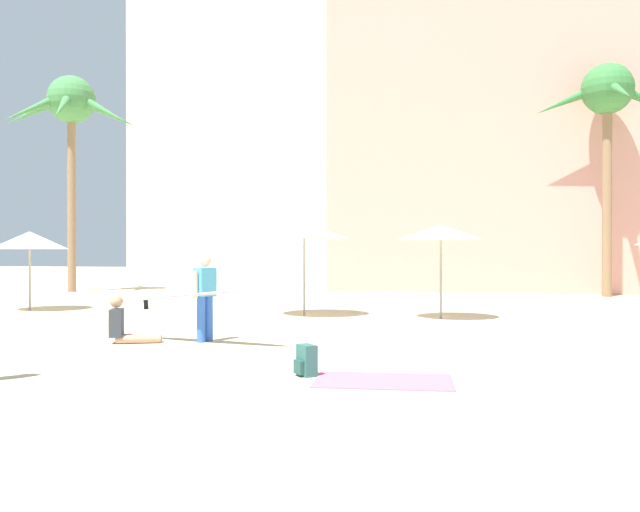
{
  "coord_description": "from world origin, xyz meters",
  "views": [
    {
      "loc": [
        2.3,
        -5.23,
        1.68
      ],
      "look_at": [
        -0.07,
        6.93,
        1.59
      ],
      "focal_mm": 37.17,
      "sensor_mm": 36.0,
      "label": 1
    }
  ],
  "objects_px": {
    "cafe_umbrella_0": "(441,232)",
    "beach_towel": "(384,381)",
    "palm_tree_far_left": "(607,101)",
    "palm_tree_left": "(71,111)",
    "person_far_left": "(202,294)",
    "cafe_umbrella_1": "(304,231)",
    "person_near_left": "(126,326)",
    "backpack": "(306,361)",
    "cafe_umbrella_2": "(30,240)"
  },
  "relations": [
    {
      "from": "cafe_umbrella_0",
      "to": "beach_towel",
      "type": "xyz_separation_m",
      "value": [
        -0.63,
        -8.18,
        -2.14
      ]
    },
    {
      "from": "palm_tree_far_left",
      "to": "palm_tree_left",
      "type": "relative_size",
      "value": 0.96
    },
    {
      "from": "palm_tree_far_left",
      "to": "person_far_left",
      "type": "distance_m",
      "value": 18.75
    },
    {
      "from": "cafe_umbrella_1",
      "to": "person_near_left",
      "type": "distance_m",
      "value": 6.32
    },
    {
      "from": "backpack",
      "to": "person_near_left",
      "type": "relative_size",
      "value": 0.43
    },
    {
      "from": "palm_tree_far_left",
      "to": "backpack",
      "type": "distance_m",
      "value": 20.1
    },
    {
      "from": "person_far_left",
      "to": "beach_towel",
      "type": "bearing_deg",
      "value": -16.1
    },
    {
      "from": "cafe_umbrella_1",
      "to": "person_near_left",
      "type": "bearing_deg",
      "value": -110.4
    },
    {
      "from": "beach_towel",
      "to": "person_far_left",
      "type": "height_order",
      "value": "person_far_left"
    },
    {
      "from": "backpack",
      "to": "cafe_umbrella_1",
      "type": "bearing_deg",
      "value": -116.7
    },
    {
      "from": "cafe_umbrella_2",
      "to": "palm_tree_far_left",
      "type": "bearing_deg",
      "value": 27.43
    },
    {
      "from": "cafe_umbrella_1",
      "to": "beach_towel",
      "type": "xyz_separation_m",
      "value": [
        2.88,
        -8.32,
        -2.19
      ]
    },
    {
      "from": "palm_tree_left",
      "to": "person_far_left",
      "type": "bearing_deg",
      "value": -50.86
    },
    {
      "from": "backpack",
      "to": "beach_towel",
      "type": "bearing_deg",
      "value": 130.84
    },
    {
      "from": "palm_tree_far_left",
      "to": "cafe_umbrella_1",
      "type": "distance_m",
      "value": 14.02
    },
    {
      "from": "palm_tree_left",
      "to": "person_near_left",
      "type": "xyz_separation_m",
      "value": [
        9.53,
        -13.68,
        -7.17
      ]
    },
    {
      "from": "palm_tree_far_left",
      "to": "cafe_umbrella_1",
      "type": "xyz_separation_m",
      "value": [
        -9.41,
        -9.11,
        -4.99
      ]
    },
    {
      "from": "palm_tree_far_left",
      "to": "cafe_umbrella_2",
      "type": "bearing_deg",
      "value": -152.57
    },
    {
      "from": "palm_tree_far_left",
      "to": "backpack",
      "type": "bearing_deg",
      "value": -113.78
    },
    {
      "from": "person_near_left",
      "to": "cafe_umbrella_2",
      "type": "bearing_deg",
      "value": 115.91
    },
    {
      "from": "palm_tree_far_left",
      "to": "cafe_umbrella_2",
      "type": "distance_m",
      "value": 20.32
    },
    {
      "from": "person_near_left",
      "to": "beach_towel",
      "type": "bearing_deg",
      "value": -48.27
    },
    {
      "from": "beach_towel",
      "to": "person_far_left",
      "type": "distance_m",
      "value": 4.78
    },
    {
      "from": "person_far_left",
      "to": "cafe_umbrella_0",
      "type": "bearing_deg",
      "value": 74.08
    },
    {
      "from": "cafe_umbrella_0",
      "to": "cafe_umbrella_2",
      "type": "height_order",
      "value": "cafe_umbrella_0"
    },
    {
      "from": "person_far_left",
      "to": "cafe_umbrella_1",
      "type": "bearing_deg",
      "value": 105.4
    },
    {
      "from": "beach_towel",
      "to": "palm_tree_far_left",
      "type": "bearing_deg",
      "value": 69.45
    },
    {
      "from": "palm_tree_far_left",
      "to": "person_far_left",
      "type": "xyz_separation_m",
      "value": [
        -10.16,
        -14.45,
        -6.3
      ]
    },
    {
      "from": "backpack",
      "to": "person_far_left",
      "type": "relative_size",
      "value": 0.14
    },
    {
      "from": "beach_towel",
      "to": "backpack",
      "type": "distance_m",
      "value": 1.1
    },
    {
      "from": "beach_towel",
      "to": "backpack",
      "type": "xyz_separation_m",
      "value": [
        -1.07,
        0.19,
        0.19
      ]
    },
    {
      "from": "cafe_umbrella_1",
      "to": "palm_tree_far_left",
      "type": "bearing_deg",
      "value": 44.08
    },
    {
      "from": "cafe_umbrella_1",
      "to": "beach_towel",
      "type": "height_order",
      "value": "cafe_umbrella_1"
    },
    {
      "from": "cafe_umbrella_0",
      "to": "beach_towel",
      "type": "distance_m",
      "value": 8.48
    },
    {
      "from": "person_near_left",
      "to": "palm_tree_left",
      "type": "bearing_deg",
      "value": 104.76
    },
    {
      "from": "person_near_left",
      "to": "cafe_umbrella_0",
      "type": "bearing_deg",
      "value": 24.43
    },
    {
      "from": "cafe_umbrella_0",
      "to": "cafe_umbrella_2",
      "type": "xyz_separation_m",
      "value": [
        -11.52,
        0.2,
        -0.16
      ]
    },
    {
      "from": "palm_tree_left",
      "to": "cafe_umbrella_0",
      "type": "height_order",
      "value": "palm_tree_left"
    },
    {
      "from": "palm_tree_left",
      "to": "backpack",
      "type": "distance_m",
      "value": 22.25
    },
    {
      "from": "cafe_umbrella_0",
      "to": "person_far_left",
      "type": "xyz_separation_m",
      "value": [
        -4.25,
        -5.2,
        -1.26
      ]
    },
    {
      "from": "person_far_left",
      "to": "palm_tree_far_left",
      "type": "bearing_deg",
      "value": 78.25
    },
    {
      "from": "cafe_umbrella_2",
      "to": "person_far_left",
      "type": "xyz_separation_m",
      "value": [
        7.27,
        -5.4,
        -1.09
      ]
    },
    {
      "from": "palm_tree_left",
      "to": "person_far_left",
      "type": "relative_size",
      "value": 2.88
    },
    {
      "from": "palm_tree_far_left",
      "to": "palm_tree_left",
      "type": "height_order",
      "value": "palm_tree_left"
    },
    {
      "from": "cafe_umbrella_1",
      "to": "person_far_left",
      "type": "bearing_deg",
      "value": -97.96
    },
    {
      "from": "cafe_umbrella_2",
      "to": "backpack",
      "type": "distance_m",
      "value": 12.92
    },
    {
      "from": "palm_tree_left",
      "to": "beach_towel",
      "type": "bearing_deg",
      "value": -48.43
    },
    {
      "from": "cafe_umbrella_2",
      "to": "person_near_left",
      "type": "bearing_deg",
      "value": -44.0
    },
    {
      "from": "person_near_left",
      "to": "cafe_umbrella_1",
      "type": "bearing_deg",
      "value": 49.51
    },
    {
      "from": "cafe_umbrella_1",
      "to": "cafe_umbrella_2",
      "type": "height_order",
      "value": "cafe_umbrella_1"
    }
  ]
}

